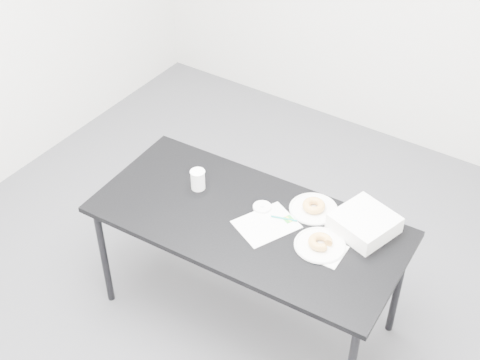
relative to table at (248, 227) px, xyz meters
The scene contains 13 objects.
floor 0.72m from the table, 139.27° to the left, with size 4.00×4.00×0.00m, color #4E4E53.
table is the anchor object (origin of this frame).
scorecard 0.12m from the table, 11.41° to the left, with size 0.23×0.30×0.00m, color white.
logo_patch 0.22m from the table, 32.90° to the left, with size 0.05×0.05×0.00m, color green.
pen 0.20m from the table, 33.37° to the left, with size 0.01×0.01×0.14m, color #0C887F.
napkin 0.45m from the table, ahead, with size 0.18×0.18×0.00m, color white.
plate_near 0.41m from the table, ahead, with size 0.26×0.26×0.01m, color white.
donut_near 0.41m from the table, ahead, with size 0.12×0.12×0.04m, color #D38C42.
plate_far 0.36m from the table, 46.23° to the left, with size 0.25×0.25×0.01m, color white.
donut_far 0.36m from the table, 46.23° to the left, with size 0.12×0.12×0.04m, color #D38C42.
coffee_cup 0.39m from the table, 169.96° to the left, with size 0.08×0.08×0.12m, color white.
cup_lid 0.13m from the table, 83.16° to the left, with size 0.10×0.10×0.01m, color white.
bakery_box 0.60m from the table, 25.83° to the left, with size 0.28×0.28×0.09m, color white.
Camera 1 is at (1.51, -2.27, 3.08)m, focal length 50.00 mm.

